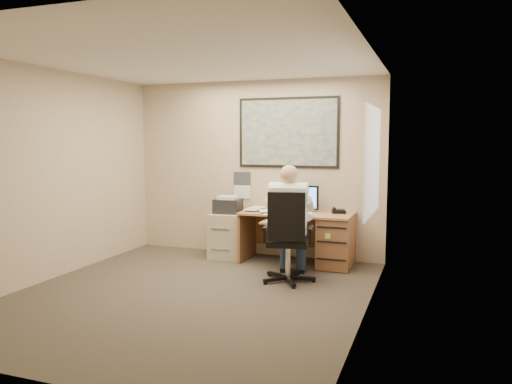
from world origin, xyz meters
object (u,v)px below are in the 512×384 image
(person, at_px, (289,223))
(filing_cabinet, at_px, (228,231))
(desk, at_px, (320,234))
(office_chair, at_px, (286,256))

(person, bearing_deg, filing_cabinet, 135.42)
(desk, xyz_separation_m, office_chair, (-0.20, -1.02, -0.10))
(person, bearing_deg, desk, 71.19)
(office_chair, relative_size, person, 0.79)
(desk, height_order, office_chair, office_chair)
(desk, relative_size, person, 1.08)
(person, bearing_deg, office_chair, -104.08)
(desk, relative_size, office_chair, 1.37)
(office_chair, height_order, person, person)
(filing_cabinet, distance_m, office_chair, 1.60)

